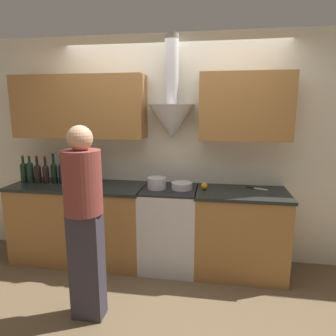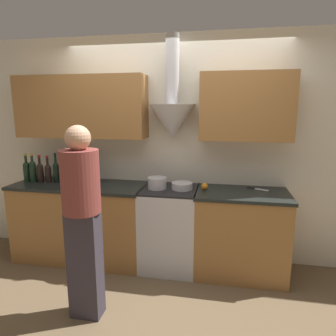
{
  "view_description": "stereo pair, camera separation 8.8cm",
  "coord_description": "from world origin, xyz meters",
  "px_view_note": "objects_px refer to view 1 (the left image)",
  "views": [
    {
      "loc": [
        0.49,
        -2.82,
        1.79
      ],
      "look_at": [
        0.0,
        0.22,
        1.17
      ],
      "focal_mm": 32.0,
      "sensor_mm": 36.0,
      "label": 1
    },
    {
      "loc": [
        0.57,
        -2.81,
        1.79
      ],
      "look_at": [
        0.0,
        0.22,
        1.17
      ],
      "focal_mm": 32.0,
      "sensor_mm": 36.0,
      "label": 2
    }
  ],
  "objects_px": {
    "wine_bottle_0": "(24,171)",
    "orange_fruit": "(204,186)",
    "wine_bottle_3": "(46,173)",
    "person_foreground_left": "(84,215)",
    "wine_bottle_8": "(85,174)",
    "wine_bottle_1": "(30,171)",
    "wine_bottle_6": "(69,173)",
    "stove_range": "(169,227)",
    "wine_bottle_9": "(91,174)",
    "wine_bottle_7": "(77,173)",
    "wine_bottle_4": "(54,172)",
    "wine_bottle_5": "(62,172)",
    "mixing_bowl": "(182,186)",
    "wine_bottle_2": "(38,172)",
    "stock_pot": "(157,183)"
  },
  "relations": [
    {
      "from": "wine_bottle_2",
      "to": "stock_pot",
      "type": "distance_m",
      "value": 1.43
    },
    {
      "from": "wine_bottle_0",
      "to": "wine_bottle_4",
      "type": "relative_size",
      "value": 0.96
    },
    {
      "from": "person_foreground_left",
      "to": "wine_bottle_3",
      "type": "bearing_deg",
      "value": 133.31
    },
    {
      "from": "stove_range",
      "to": "wine_bottle_6",
      "type": "bearing_deg",
      "value": 179.49
    },
    {
      "from": "stove_range",
      "to": "person_foreground_left",
      "type": "distance_m",
      "value": 1.2
    },
    {
      "from": "wine_bottle_9",
      "to": "stock_pot",
      "type": "relative_size",
      "value": 1.54
    },
    {
      "from": "wine_bottle_0",
      "to": "wine_bottle_8",
      "type": "xyz_separation_m",
      "value": [
        0.76,
        0.01,
        -0.01
      ]
    },
    {
      "from": "stove_range",
      "to": "mixing_bowl",
      "type": "bearing_deg",
      "value": -0.16
    },
    {
      "from": "stove_range",
      "to": "wine_bottle_2",
      "type": "distance_m",
      "value": 1.67
    },
    {
      "from": "stove_range",
      "to": "wine_bottle_7",
      "type": "relative_size",
      "value": 2.79
    },
    {
      "from": "wine_bottle_5",
      "to": "wine_bottle_7",
      "type": "relative_size",
      "value": 1.03
    },
    {
      "from": "wine_bottle_5",
      "to": "wine_bottle_4",
      "type": "bearing_deg",
      "value": -179.38
    },
    {
      "from": "wine_bottle_2",
      "to": "wine_bottle_8",
      "type": "bearing_deg",
      "value": 2.32
    },
    {
      "from": "wine_bottle_1",
      "to": "person_foreground_left",
      "type": "distance_m",
      "value": 1.47
    },
    {
      "from": "wine_bottle_9",
      "to": "wine_bottle_3",
      "type": "bearing_deg",
      "value": 179.42
    },
    {
      "from": "wine_bottle_0",
      "to": "wine_bottle_5",
      "type": "height_order",
      "value": "wine_bottle_5"
    },
    {
      "from": "wine_bottle_4",
      "to": "orange_fruit",
      "type": "height_order",
      "value": "wine_bottle_4"
    },
    {
      "from": "mixing_bowl",
      "to": "wine_bottle_0",
      "type": "bearing_deg",
      "value": 179.46
    },
    {
      "from": "wine_bottle_4",
      "to": "stock_pot",
      "type": "height_order",
      "value": "wine_bottle_4"
    },
    {
      "from": "wine_bottle_3",
      "to": "wine_bottle_8",
      "type": "xyz_separation_m",
      "value": [
        0.47,
        0.02,
        0.0
      ]
    },
    {
      "from": "wine_bottle_2",
      "to": "wine_bottle_3",
      "type": "xyz_separation_m",
      "value": [
        0.1,
        0.0,
        -0.0
      ]
    },
    {
      "from": "stove_range",
      "to": "wine_bottle_7",
      "type": "distance_m",
      "value": 1.23
    },
    {
      "from": "wine_bottle_4",
      "to": "stock_pot",
      "type": "relative_size",
      "value": 1.71
    },
    {
      "from": "wine_bottle_1",
      "to": "wine_bottle_6",
      "type": "height_order",
      "value": "wine_bottle_1"
    },
    {
      "from": "wine_bottle_4",
      "to": "orange_fruit",
      "type": "xyz_separation_m",
      "value": [
        1.75,
        -0.0,
        -0.1
      ]
    },
    {
      "from": "wine_bottle_5",
      "to": "wine_bottle_0",
      "type": "bearing_deg",
      "value": -178.97
    },
    {
      "from": "wine_bottle_7",
      "to": "wine_bottle_8",
      "type": "distance_m",
      "value": 0.09
    },
    {
      "from": "wine_bottle_9",
      "to": "wine_bottle_8",
      "type": "bearing_deg",
      "value": 163.02
    },
    {
      "from": "wine_bottle_9",
      "to": "wine_bottle_6",
      "type": "bearing_deg",
      "value": 177.5
    },
    {
      "from": "stock_pot",
      "to": "person_foreground_left",
      "type": "bearing_deg",
      "value": -114.31
    },
    {
      "from": "wine_bottle_1",
      "to": "wine_bottle_7",
      "type": "bearing_deg",
      "value": -0.13
    },
    {
      "from": "wine_bottle_3",
      "to": "stove_range",
      "type": "bearing_deg",
      "value": -0.16
    },
    {
      "from": "stove_range",
      "to": "wine_bottle_4",
      "type": "height_order",
      "value": "wine_bottle_4"
    },
    {
      "from": "wine_bottle_3",
      "to": "wine_bottle_7",
      "type": "relative_size",
      "value": 0.97
    },
    {
      "from": "wine_bottle_0",
      "to": "wine_bottle_4",
      "type": "xyz_separation_m",
      "value": [
        0.38,
        0.01,
        0.0
      ]
    },
    {
      "from": "wine_bottle_1",
      "to": "wine_bottle_8",
      "type": "bearing_deg",
      "value": 1.64
    },
    {
      "from": "wine_bottle_3",
      "to": "person_foreground_left",
      "type": "height_order",
      "value": "person_foreground_left"
    },
    {
      "from": "wine_bottle_9",
      "to": "mixing_bowl",
      "type": "bearing_deg",
      "value": 0.06
    },
    {
      "from": "wine_bottle_1",
      "to": "wine_bottle_5",
      "type": "height_order",
      "value": "wine_bottle_1"
    },
    {
      "from": "wine_bottle_0",
      "to": "wine_bottle_8",
      "type": "bearing_deg",
      "value": 0.6
    },
    {
      "from": "wine_bottle_0",
      "to": "wine_bottle_8",
      "type": "relative_size",
      "value": 1.04
    },
    {
      "from": "wine_bottle_3",
      "to": "wine_bottle_7",
      "type": "xyz_separation_m",
      "value": [
        0.39,
        0.0,
        0.01
      ]
    },
    {
      "from": "wine_bottle_4",
      "to": "orange_fruit",
      "type": "distance_m",
      "value": 1.75
    },
    {
      "from": "stove_range",
      "to": "wine_bottle_4",
      "type": "distance_m",
      "value": 1.49
    },
    {
      "from": "wine_bottle_0",
      "to": "wine_bottle_2",
      "type": "relative_size",
      "value": 1.03
    },
    {
      "from": "wine_bottle_5",
      "to": "wine_bottle_9",
      "type": "relative_size",
      "value": 1.07
    },
    {
      "from": "wine_bottle_3",
      "to": "orange_fruit",
      "type": "bearing_deg",
      "value": 0.63
    },
    {
      "from": "wine_bottle_0",
      "to": "orange_fruit",
      "type": "height_order",
      "value": "wine_bottle_0"
    },
    {
      "from": "wine_bottle_0",
      "to": "wine_bottle_3",
      "type": "xyz_separation_m",
      "value": [
        0.29,
        -0.01,
        -0.01
      ]
    },
    {
      "from": "wine_bottle_1",
      "to": "wine_bottle_0",
      "type": "bearing_deg",
      "value": 172.97
    }
  ]
}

